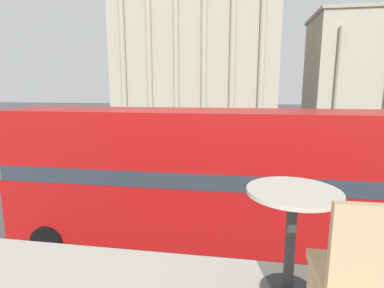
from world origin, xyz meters
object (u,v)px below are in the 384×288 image
(traffic_light_mid, at_px, (219,127))
(pedestrian_olive, at_px, (267,163))
(cafe_dining_table, at_px, (292,218))
(car_navy, at_px, (289,156))
(car_white, at_px, (152,154))
(pedestrian_blue, at_px, (123,142))
(double_decker_bus, at_px, (196,175))
(cafe_chair_0, at_px, (365,277))
(plaza_building_left, at_px, (196,50))

(traffic_light_mid, xyz_separation_m, pedestrian_olive, (2.91, -3.47, -1.51))
(cafe_dining_table, bearing_deg, car_navy, 80.68)
(car_white, relative_size, pedestrian_blue, 2.34)
(traffic_light_mid, bearing_deg, cafe_dining_table, -84.80)
(double_decker_bus, xyz_separation_m, cafe_chair_0, (1.83, -7.35, 1.73))
(car_navy, bearing_deg, pedestrian_blue, 44.49)
(pedestrian_olive, bearing_deg, plaza_building_left, -125.55)
(cafe_dining_table, height_order, traffic_light_mid, cafe_dining_table)
(double_decker_bus, distance_m, traffic_light_mid, 11.47)
(pedestrian_olive, bearing_deg, cafe_dining_table, 35.27)
(plaza_building_left, xyz_separation_m, car_navy, (10.91, -32.72, -10.89))
(plaza_building_left, distance_m, pedestrian_blue, 33.16)
(pedestrian_olive, height_order, pedestrian_blue, pedestrian_blue)
(double_decker_bus, relative_size, traffic_light_mid, 3.05)
(traffic_light_mid, bearing_deg, plaza_building_left, 100.96)
(pedestrian_blue, bearing_deg, plaza_building_left, 99.05)
(double_decker_bus, height_order, cafe_chair_0, cafe_chair_0)
(car_white, xyz_separation_m, pedestrian_olive, (7.31, -2.17, 0.25))
(cafe_dining_table, relative_size, pedestrian_olive, 0.44)
(double_decker_bus, height_order, car_white, double_decker_bus)
(pedestrian_olive, bearing_deg, double_decker_bus, 20.51)
(cafe_chair_0, distance_m, pedestrian_blue, 22.14)
(pedestrian_blue, bearing_deg, car_navy, 4.74)
(plaza_building_left, height_order, pedestrian_blue, plaza_building_left)
(double_decker_bus, relative_size, plaza_building_left, 0.42)
(car_navy, bearing_deg, traffic_light_mid, 47.77)
(plaza_building_left, height_order, pedestrian_olive, plaza_building_left)
(car_navy, xyz_separation_m, pedestrian_olive, (-1.71, -3.23, 0.25))
(cafe_chair_0, height_order, traffic_light_mid, cafe_chair_0)
(cafe_dining_table, height_order, plaza_building_left, plaza_building_left)
(plaza_building_left, xyz_separation_m, pedestrian_blue, (-1.04, -31.42, -10.55))
(car_white, bearing_deg, cafe_dining_table, -58.45)
(car_white, height_order, pedestrian_olive, pedestrian_olive)
(double_decker_bus, height_order, pedestrian_olive, double_decker_bus)
(car_navy, relative_size, car_white, 1.00)
(cafe_dining_table, distance_m, car_white, 18.34)
(car_white, distance_m, pedestrian_olive, 7.63)
(traffic_light_mid, relative_size, pedestrian_blue, 2.10)
(cafe_dining_table, distance_m, traffic_light_mid, 18.41)
(plaza_building_left, relative_size, car_white, 6.46)
(plaza_building_left, distance_m, pedestrian_olive, 38.61)
(double_decker_bus, xyz_separation_m, pedestrian_olive, (2.85, 8.00, -1.49))
(car_white, bearing_deg, car_navy, 18.61)
(double_decker_bus, height_order, cafe_dining_table, double_decker_bus)
(plaza_building_left, bearing_deg, pedestrian_olive, -75.64)
(traffic_light_mid, height_order, car_white, traffic_light_mid)
(plaza_building_left, distance_m, car_navy, 36.17)
(car_white, bearing_deg, double_decker_bus, -54.41)
(car_white, height_order, pedestrian_blue, pedestrian_blue)
(traffic_light_mid, relative_size, car_navy, 0.90)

